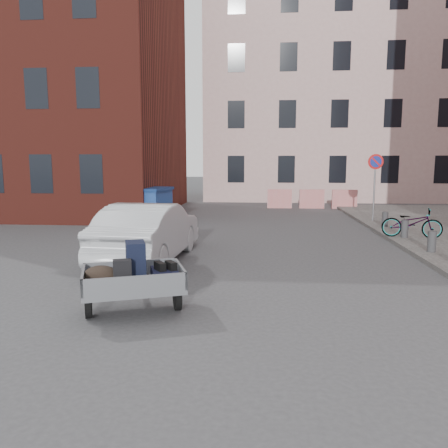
# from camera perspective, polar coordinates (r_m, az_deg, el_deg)

# --- Properties ---
(ground) EXTENTS (120.00, 120.00, 0.00)m
(ground) POSITION_cam_1_polar(r_m,az_deg,el_deg) (8.83, -5.05, -8.28)
(ground) COLOR #38383A
(ground) RESTS_ON ground
(building_brick) EXTENTS (12.00, 10.00, 14.00)m
(building_brick) POSITION_cam_1_polar(r_m,az_deg,el_deg) (24.19, -22.18, 18.39)
(building_brick) COLOR #591E16
(building_brick) RESTS_ON ground
(building_pink) EXTENTS (16.00, 8.00, 14.00)m
(building_pink) POSITION_cam_1_polar(r_m,az_deg,el_deg) (31.00, 13.67, 16.38)
(building_pink) COLOR #C19894
(building_pink) RESTS_ON ground
(no_parking_sign) EXTENTS (0.60, 0.09, 2.65)m
(no_parking_sign) POSITION_cam_1_polar(r_m,az_deg,el_deg) (18.40, 19.14, 6.28)
(no_parking_sign) COLOR gray
(no_parking_sign) RESTS_ON sidewalk
(bollards) EXTENTS (0.22, 9.02, 0.55)m
(bollards) POSITION_cam_1_polar(r_m,az_deg,el_deg) (12.76, 25.51, -2.08)
(bollards) COLOR #3A3A3D
(bollards) RESTS_ON sidewalk
(barriers) EXTENTS (4.70, 0.18, 1.00)m
(barriers) POSITION_cam_1_polar(r_m,az_deg,el_deg) (23.59, 11.41, 3.23)
(barriers) COLOR red
(barriers) RESTS_ON ground
(trailer) EXTENTS (1.88, 1.98, 1.20)m
(trailer) POSITION_cam_1_polar(r_m,az_deg,el_deg) (7.35, -11.84, -6.92)
(trailer) COLOR black
(trailer) RESTS_ON ground
(dumpster) EXTENTS (3.69, 2.39, 1.43)m
(dumpster) POSITION_cam_1_polar(r_m,az_deg,el_deg) (18.42, -12.48, 2.51)
(dumpster) COLOR navy
(dumpster) RESTS_ON ground
(silver_car) EXTENTS (1.86, 4.58, 1.48)m
(silver_car) POSITION_cam_1_polar(r_m,az_deg,el_deg) (11.13, -9.73, -1.01)
(silver_car) COLOR #B0B2B7
(silver_car) RESTS_ON ground
(bicycle) EXTENTS (1.88, 1.05, 0.93)m
(bicycle) POSITION_cam_1_polar(r_m,az_deg,el_deg) (14.83, 23.33, 0.14)
(bicycle) COLOR black
(bicycle) RESTS_ON sidewalk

